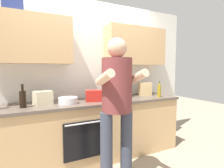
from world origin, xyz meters
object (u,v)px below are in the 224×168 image
Objects in this scene: bottle_soy at (23,99)px; grocery_bag_rice at (43,98)px; bottle_oil at (159,91)px; knife_block at (110,91)px; grocery_bag_crisps at (94,96)px; bottle_juice at (129,91)px; cup_coffee at (95,96)px; person_standing at (117,101)px; bottle_wine at (128,89)px; grocery_bag_bread at (145,89)px; mixing_bowl at (68,100)px.

grocery_bag_rice is at bearing 23.81° from bottle_soy.
knife_block is (-0.84, 0.19, 0.02)m from bottle_oil.
bottle_soy is 1.27× the size of grocery_bag_crisps.
bottle_juice reaches higher than cup_coffee.
person_standing is 1.08m from bottle_juice.
knife_block reaches higher than grocery_bag_rice.
bottle_wine is at bearing -3.52° from knife_block.
person_standing is 1.17m from bottle_soy.
grocery_bag_bread is at bearing 12.04° from bottle_wine.
knife_block reaches higher than grocery_bag_crisps.
cup_coffee is (0.08, 0.91, -0.08)m from person_standing.
bottle_wine reaches higher than bottle_soy.
grocery_bag_crisps is at bearing -167.28° from bottle_juice.
knife_block is at bearing 176.48° from bottle_wine.
grocery_bag_rice is at bearing 177.83° from bottle_wine.
mixing_bowl is 1.42m from grocery_bag_bread.
grocery_bag_rice is at bearing 132.50° from person_standing.
bottle_soy is at bearing -175.86° from grocery_bag_bread.
cup_coffee is 0.33× the size of mixing_bowl.
grocery_bag_bread is (1.72, 0.04, 0.02)m from grocery_bag_rice.
person_standing is 0.95m from bottle_wine.
mixing_bowl is (-1.00, -0.04, -0.11)m from bottle_wine.
bottle_wine is at bearing 161.18° from bottle_oil.
grocery_bag_crisps is (0.69, -0.10, -0.01)m from grocery_bag_rice.
grocery_bag_rice reaches higher than mixing_bowl.
bottle_soy is 1.22m from knife_block.
knife_block is at bearing 3.52° from bottle_soy.
mixing_bowl is (-1.08, -0.16, -0.05)m from bottle_juice.
grocery_bag_rice is (-1.32, 0.05, -0.06)m from bottle_wine.
person_standing reaches higher than bottle_oil.
mixing_bowl is 1.13× the size of grocery_bag_crisps.
bottle_soy is at bearing -177.98° from bottle_wine.
person_standing is at bearing -88.02° from grocery_bag_crisps.
bottle_juice is 1.09m from mixing_bowl.
bottle_oil reaches higher than grocery_bag_bread.
mixing_bowl is at bearing -174.65° from grocery_bag_bread.
bottle_juice is 1.11× the size of grocery_bag_crisps.
person_standing is 5.90× the size of bottle_soy.
grocery_bag_rice is at bearing 173.01° from bottle_oil.
mixing_bowl is 0.33m from grocery_bag_rice.
bottle_wine is 1.55m from bottle_soy.
grocery_bag_crisps is at bearing -175.72° from bottle_wine.
bottle_wine is 1.38× the size of mixing_bowl.
knife_block is 1.33× the size of grocery_bag_bread.
cup_coffee is at bearing 161.19° from bottle_oil.
bottle_oil is 0.54m from bottle_wine.
person_standing is 1.30m from grocery_bag_bread.
mixing_bowl is (0.55, 0.01, -0.07)m from bottle_soy.
bottle_soy is at bearing -176.48° from knife_block.
grocery_bag_bread is (0.41, 0.09, -0.03)m from bottle_wine.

